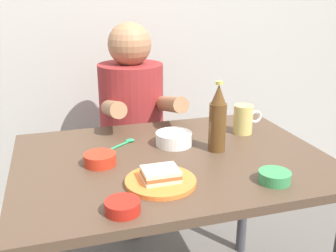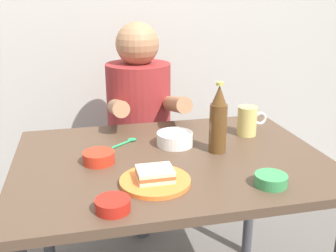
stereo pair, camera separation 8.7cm
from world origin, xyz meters
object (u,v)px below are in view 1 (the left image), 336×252
at_px(beer_mug, 244,119).
at_px(plate_orange, 161,182).
at_px(rice_bowl_white, 174,138).
at_px(dining_table, 172,180).
at_px(stool, 134,179).
at_px(beer_bottle, 218,120).
at_px(sandwich, 161,174).
at_px(person_seated, 132,105).

bearing_deg(beer_mug, plate_orange, -143.04).
bearing_deg(rice_bowl_white, beer_mug, 8.24).
relative_size(dining_table, stool, 2.44).
relative_size(stool, plate_orange, 2.05).
relative_size(dining_table, beer_bottle, 4.20).
distance_m(dining_table, sandwich, 0.25).
bearing_deg(rice_bowl_white, sandwich, -114.83).
xyz_separation_m(dining_table, stool, (-0.02, 0.63, -0.30)).
bearing_deg(beer_bottle, rice_bowl_white, 144.54).
bearing_deg(person_seated, sandwich, -95.60).
relative_size(dining_table, plate_orange, 5.00).
bearing_deg(plate_orange, sandwich, 0.00).
bearing_deg(person_seated, rice_bowl_white, -83.52).
bearing_deg(dining_table, rice_bowl_white, 69.13).
bearing_deg(rice_bowl_white, stool, 96.34).
bearing_deg(stool, person_seated, -90.00).
height_order(beer_mug, rice_bowl_white, beer_mug).
bearing_deg(dining_table, beer_bottle, 3.66).
height_order(stool, person_seated, person_seated).
height_order(dining_table, stool, dining_table).
bearing_deg(beer_bottle, beer_mug, 38.16).
xyz_separation_m(person_seated, beer_mug, (0.38, -0.46, 0.03)).
bearing_deg(plate_orange, dining_table, 63.00).
distance_m(stool, person_seated, 0.42).
distance_m(beer_mug, rice_bowl_white, 0.32).
relative_size(plate_orange, sandwich, 2.00).
bearing_deg(dining_table, stool, 91.53).
distance_m(person_seated, beer_mug, 0.60).
bearing_deg(plate_orange, person_seated, 84.40).
distance_m(stool, rice_bowl_white, 0.67).
height_order(plate_orange, beer_bottle, beer_bottle).
height_order(person_seated, rice_bowl_white, person_seated).
distance_m(plate_orange, rice_bowl_white, 0.33).
xyz_separation_m(beer_bottle, rice_bowl_white, (-0.14, 0.10, -0.09)).
bearing_deg(person_seated, beer_mug, -51.04).
height_order(beer_mug, beer_bottle, beer_bottle).
relative_size(sandwich, rice_bowl_white, 0.79).
bearing_deg(plate_orange, rice_bowl_white, 65.17).
bearing_deg(beer_mug, stool, 128.30).
height_order(person_seated, beer_mug, person_seated).
height_order(plate_orange, sandwich, sandwich).
bearing_deg(beer_bottle, sandwich, -143.85).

